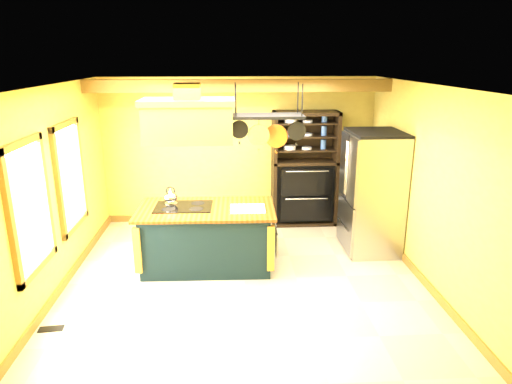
{
  "coord_description": "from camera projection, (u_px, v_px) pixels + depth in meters",
  "views": [
    {
      "loc": [
        -0.2,
        -5.87,
        3.06
      ],
      "look_at": [
        0.18,
        0.3,
        1.2
      ],
      "focal_mm": 32.0,
      "sensor_mm": 36.0,
      "label": 1
    }
  ],
  "objects": [
    {
      "name": "floor",
      "position": [
        245.0,
        279.0,
        6.51
      ],
      "size": [
        5.0,
        5.0,
        0.0
      ],
      "primitive_type": "plane",
      "color": "beige",
      "rests_on": "ground"
    },
    {
      "name": "ceiling",
      "position": [
        243.0,
        85.0,
        5.73
      ],
      "size": [
        5.0,
        5.0,
        0.0
      ],
      "primitive_type": "plane",
      "rotation": [
        3.14,
        0.0,
        0.0
      ],
      "color": "white",
      "rests_on": "wall_back"
    },
    {
      "name": "wall_back",
      "position": [
        239.0,
        151.0,
        8.51
      ],
      "size": [
        5.0,
        0.02,
        2.7
      ],
      "primitive_type": "cube",
      "color": "#D7BF4E",
      "rests_on": "floor"
    },
    {
      "name": "wall_front",
      "position": [
        255.0,
        273.0,
        3.73
      ],
      "size": [
        5.0,
        0.02,
        2.7
      ],
      "primitive_type": "cube",
      "color": "#D7BF4E",
      "rests_on": "floor"
    },
    {
      "name": "wall_left",
      "position": [
        53.0,
        192.0,
        5.97
      ],
      "size": [
        0.02,
        5.0,
        2.7
      ],
      "primitive_type": "cube",
      "color": "#D7BF4E",
      "rests_on": "floor"
    },
    {
      "name": "wall_right",
      "position": [
        425.0,
        185.0,
        6.27
      ],
      "size": [
        0.02,
        5.0,
        2.7
      ],
      "primitive_type": "cube",
      "color": "#D7BF4E",
      "rests_on": "floor"
    },
    {
      "name": "ceiling_beam",
      "position": [
        240.0,
        86.0,
        7.39
      ],
      "size": [
        5.0,
        0.15,
        0.2
      ],
      "primitive_type": "cube",
      "color": "olive",
      "rests_on": "ceiling"
    },
    {
      "name": "window_near",
      "position": [
        30.0,
        207.0,
        5.2
      ],
      "size": [
        0.06,
        1.06,
        1.56
      ],
      "color": "olive",
      "rests_on": "wall_left"
    },
    {
      "name": "window_far",
      "position": [
        71.0,
        176.0,
        6.53
      ],
      "size": [
        0.06,
        1.06,
        1.56
      ],
      "color": "olive",
      "rests_on": "wall_left"
    },
    {
      "name": "kitchen_island",
      "position": [
        207.0,
        236.0,
        6.8
      ],
      "size": [
        2.03,
        1.16,
        1.11
      ],
      "rotation": [
        0.0,
        0.0,
        -0.02
      ],
      "color": "black",
      "rests_on": "floor"
    },
    {
      "name": "range_hood",
      "position": [
        188.0,
        118.0,
        6.29
      ],
      "size": [
        1.29,
        0.73,
        0.8
      ],
      "color": "#C28930",
      "rests_on": "ceiling"
    },
    {
      "name": "pot_rack",
      "position": [
        268.0,
        122.0,
        6.37
      ],
      "size": [
        1.05,
        0.5,
        0.92
      ],
      "color": "black",
      "rests_on": "ceiling"
    },
    {
      "name": "refrigerator",
      "position": [
        371.0,
        195.0,
        7.27
      ],
      "size": [
        0.82,
        0.97,
        1.91
      ],
      "color": "#96979E",
      "rests_on": "floor"
    },
    {
      "name": "hutch",
      "position": [
        304.0,
        180.0,
        8.51
      ],
      "size": [
        1.19,
        0.54,
        2.11
      ],
      "color": "black",
      "rests_on": "floor"
    },
    {
      "name": "floor_register",
      "position": [
        51.0,
        329.0,
        5.31
      ],
      "size": [
        0.29,
        0.15,
        0.01
      ],
      "primitive_type": "cube",
      "rotation": [
        0.0,
        0.0,
        0.1
      ],
      "color": "black",
      "rests_on": "floor"
    }
  ]
}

